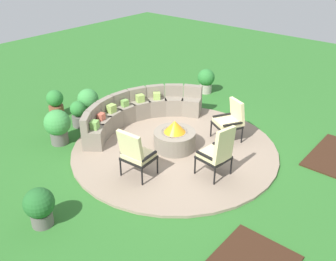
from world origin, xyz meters
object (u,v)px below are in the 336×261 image
object	(u,v)px
curved_stone_bench	(137,112)
lounge_chair_front_right	(218,152)
potted_plant_0	(58,125)
potted_plant_3	(206,80)
potted_plant_1	(88,102)
potted_plant_5	(78,113)
potted_plant_4	(55,103)
lounge_chair_front_left	(136,153)
potted_plant_2	(40,206)
lounge_chair_back_left	(230,119)
fire_pit	(175,138)

from	to	relation	value
curved_stone_bench	lounge_chair_front_right	size ratio (longest dim) A/B	3.01
potted_plant_0	potted_plant_3	distance (m)	4.99
potted_plant_1	potted_plant_5	size ratio (longest dim) A/B	1.18
potted_plant_4	potted_plant_5	distance (m)	0.95
lounge_chair_front_left	potted_plant_5	distance (m)	2.94
lounge_chair_front_right	potted_plant_3	xyz separation A→B (m)	(3.71, 2.87, -0.21)
potted_plant_1	potted_plant_3	size ratio (longest dim) A/B	1.06
potted_plant_2	potted_plant_3	xyz separation A→B (m)	(6.83, 1.31, 0.02)
lounge_chair_back_left	potted_plant_2	bearing A→B (deg)	107.50
curved_stone_bench	potted_plant_3	xyz separation A→B (m)	(3.03, -0.07, 0.04)
lounge_chair_front_left	potted_plant_4	xyz separation A→B (m)	(0.72, 3.78, -0.22)
lounge_chair_back_left	potted_plant_3	bearing A→B (deg)	-15.79
lounge_chair_front_right	potted_plant_1	size ratio (longest dim) A/B	1.43
potted_plant_2	potted_plant_4	bearing A→B (deg)	51.52
potted_plant_1	fire_pit	bearing A→B (deg)	-87.36
fire_pit	curved_stone_bench	distance (m)	1.60
curved_stone_bench	potted_plant_4	xyz separation A→B (m)	(-1.04, 2.09, 0.02)
curved_stone_bench	potted_plant_1	distance (m)	1.45
potted_plant_0	fire_pit	bearing A→B (deg)	-56.89
lounge_chair_front_right	potted_plant_5	distance (m)	4.10
fire_pit	lounge_chair_front_left	size ratio (longest dim) A/B	0.88
lounge_chair_back_left	potted_plant_1	world-z (taller)	lounge_chair_back_left
fire_pit	lounge_chair_back_left	size ratio (longest dim) A/B	0.95
curved_stone_bench	lounge_chair_front_right	world-z (taller)	lounge_chair_front_right
lounge_chair_front_left	potted_plant_1	size ratio (longest dim) A/B	1.35
lounge_chair_front_right	lounge_chair_back_left	xyz separation A→B (m)	(1.51, 0.63, -0.05)
lounge_chair_back_left	potted_plant_5	distance (m)	3.91
curved_stone_bench	lounge_chair_front_right	xyz separation A→B (m)	(-0.68, -2.94, 0.26)
lounge_chair_front_left	lounge_chair_back_left	world-z (taller)	lounge_chair_front_left
potted_plant_3	potted_plant_4	world-z (taller)	potted_plant_3
curved_stone_bench	potted_plant_3	distance (m)	3.03
lounge_chair_front_left	potted_plant_3	bearing A→B (deg)	104.30
lounge_chair_back_left	curved_stone_bench	bearing A→B (deg)	48.47
curved_stone_bench	potted_plant_1	bearing A→B (deg)	110.14
lounge_chair_back_left	potted_plant_3	size ratio (longest dim) A/B	1.32
curved_stone_bench	lounge_chair_front_right	distance (m)	3.03
potted_plant_1	potted_plant_2	bearing A→B (deg)	-140.39
lounge_chair_front_left	potted_plant_4	size ratio (longest dim) A/B	1.44
potted_plant_4	potted_plant_3	bearing A→B (deg)	-28.02
potted_plant_3	potted_plant_4	distance (m)	4.61
fire_pit	curved_stone_bench	size ratio (longest dim) A/B	0.28
potted_plant_4	potted_plant_0	bearing A→B (deg)	-122.82
lounge_chair_back_left	potted_plant_0	world-z (taller)	lounge_chair_back_left
lounge_chair_front_left	potted_plant_0	distance (m)	2.48
fire_pit	curved_stone_bench	xyz separation A→B (m)	(0.36, 1.56, 0.05)
curved_stone_bench	lounge_chair_front_left	size ratio (longest dim) A/B	3.19
lounge_chair_front_left	lounge_chair_front_right	xyz separation A→B (m)	(1.08, -1.25, 0.01)
lounge_chair_front_left	lounge_chair_back_left	size ratio (longest dim) A/B	1.08
lounge_chair_front_left	potted_plant_0	world-z (taller)	lounge_chair_front_left
lounge_chair_front_left	potted_plant_5	xyz separation A→B (m)	(0.76, 2.83, -0.25)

